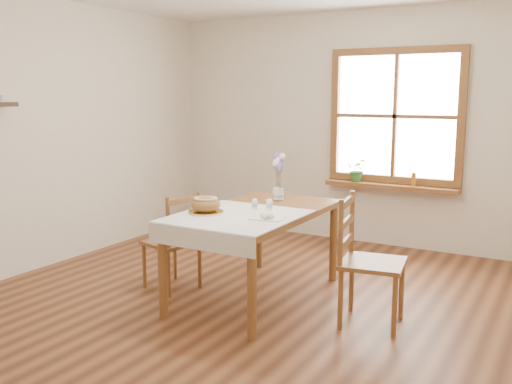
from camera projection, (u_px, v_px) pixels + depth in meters
The scene contains 18 objects.
ground at pixel (237, 308), 4.55m from camera, with size 5.00×5.00×0.00m, color brown.
room_walls at pixel (236, 92), 4.26m from camera, with size 4.60×5.10×2.65m.
window at pixel (395, 116), 6.17m from camera, with size 1.46×0.08×1.46m.
window_sill at pixel (391, 186), 6.24m from camera, with size 1.46×0.20×0.05m.
dining_table at pixel (256, 220), 4.69m from camera, with size 0.90×1.60×0.75m.
table_linen at pixel (237, 216), 4.42m from camera, with size 0.91×0.99×0.01m, color silver.
chair_left at pixel (171, 241), 4.97m from camera, with size 0.40×0.42×0.86m, color brown, non-canonical shape.
chair_right at pixel (373, 261), 4.18m from camera, with size 0.45×0.47×0.96m, color brown, non-canonical shape.
bread_plate at pixel (206, 212), 4.52m from camera, with size 0.27×0.27×0.01m, color silver.
bread_loaf at pixel (206, 203), 4.51m from camera, with size 0.23×0.23×0.13m, color olive.
egg_napkin at pixel (268, 218), 4.32m from camera, with size 0.25×0.21×0.01m, color silver.
eggs at pixel (268, 214), 4.31m from camera, with size 0.19×0.17×0.04m, color white, non-canonical shape.
salt_shaker at pixel (255, 204), 4.65m from camera, with size 0.05×0.05×0.09m, color silver.
pepper_shaker at pixel (269, 204), 4.61m from camera, with size 0.05×0.05×0.10m, color silver.
flower_vase at pixel (278, 195), 5.09m from camera, with size 0.09×0.09×0.10m, color silver.
lavender_bouquet at pixel (278, 172), 5.06m from camera, with size 0.17×0.17×0.31m, color #6D5699, non-canonical shape.
potted_plant at pixel (358, 172), 6.41m from camera, with size 0.24×0.26×0.21m, color #2E6E2C.
amber_bottle at pixel (414, 179), 6.10m from camera, with size 0.05×0.05×0.15m, color #9F6C1D.
Camera 1 is at (2.28, -3.68, 1.70)m, focal length 40.00 mm.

